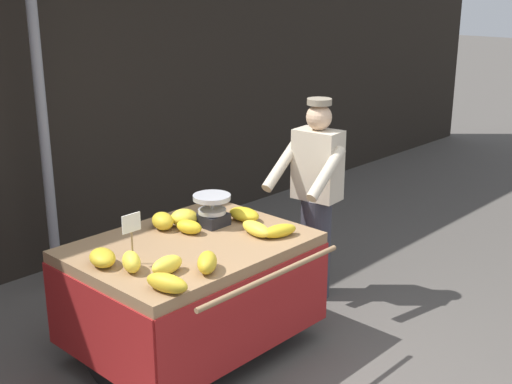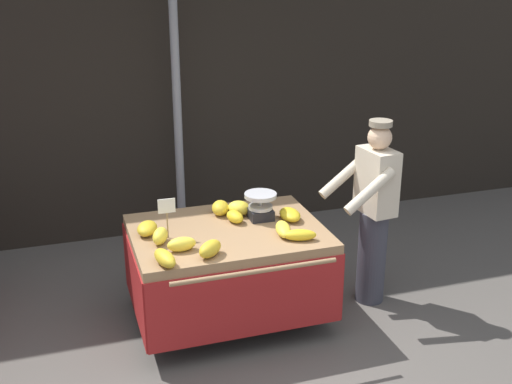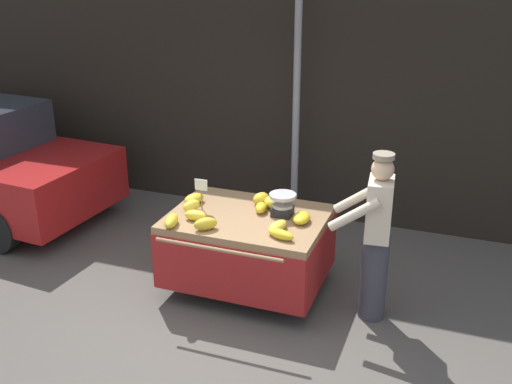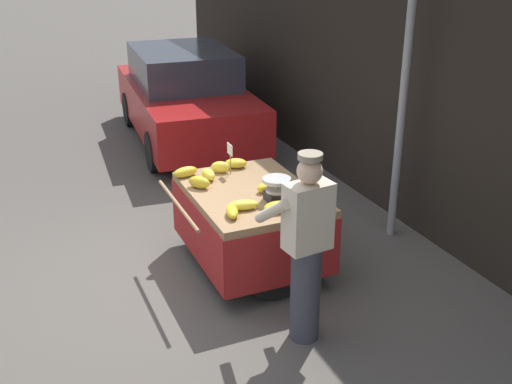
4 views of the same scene
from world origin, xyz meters
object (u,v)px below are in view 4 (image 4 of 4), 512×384
Objects in this scene: banana_bunch_2 at (281,181)px; banana_bunch_3 at (243,205)px; banana_bunch_0 at (266,187)px; banana_bunch_1 at (199,182)px; street_pole at (403,99)px; price_sign at (230,152)px; banana_bunch_4 at (236,163)px; banana_bunch_8 at (220,167)px; banana_bunch_9 at (208,174)px; parked_car at (186,97)px; weighing_scale at (277,189)px; banana_bunch_5 at (283,187)px; banana_bunch_6 at (277,207)px; banana_cart at (251,210)px; banana_bunch_10 at (232,212)px; banana_bunch_7 at (185,172)px; vendor_person at (306,248)px.

banana_bunch_3 is (0.38, -0.58, -0.01)m from banana_bunch_2.
banana_bunch_1 is (-0.37, -0.59, 0.01)m from banana_bunch_0.
street_pole is 9.52× the size of price_sign.
banana_bunch_4 is 1.18× the size of banana_bunch_8.
banana_bunch_3 is 0.86m from banana_bunch_9.
parked_car is at bearing 169.79° from price_sign.
weighing_scale is 0.24m from banana_bunch_0.
street_pole is at bearing 84.29° from banana_bunch_1.
parked_car reaches higher than banana_bunch_0.
banana_bunch_5 is 0.76× the size of banana_bunch_6.
banana_bunch_8 is at bearing -169.32° from banana_cart.
price_sign is 0.66m from banana_bunch_0.
banana_bunch_1 is 0.47m from banana_bunch_8.
parked_car is (-3.81, 0.69, -0.37)m from price_sign.
street_pole is at bearing 70.11° from banana_bunch_4.
banana_bunch_1 is at bearing -149.61° from banana_bunch_6.
banana_bunch_8 reaches higher than banana_bunch_9.
banana_bunch_1 is at bearing -121.35° from banana_bunch_5.
banana_bunch_2 is 0.86m from banana_bunch_10.
street_pole is 13.30× the size of banana_bunch_4.
banana_bunch_4 reaches higher than banana_bunch_3.
banana_cart is 0.63m from banana_bunch_6.
banana_bunch_10 is at bearing -57.31° from banana_bunch_2.
street_pole is 2.00m from banana_bunch_6.
banana_bunch_4 is at bearing 93.62° from banana_bunch_7.
banana_bunch_0 is 0.69m from banana_bunch_9.
banana_bunch_1 reaches higher than banana_bunch_9.
banana_bunch_7 and banana_bunch_9 have the same top height.
banana_bunch_3 is (0.91, -0.22, -0.20)m from price_sign.
banana_bunch_4 is 1.99m from vendor_person.
street_pole is 15.88× the size of banana_bunch_0.
banana_bunch_2 is 0.78× the size of banana_bunch_6.
weighing_scale is 0.37m from banana_bunch_2.
banana_bunch_3 is 0.07× the size of parked_car.
street_pole is at bearing 92.52° from banana_bunch_2.
banana_bunch_8 is 0.77× the size of banana_bunch_10.
banana_bunch_10 is at bearing -76.42° from street_pole.
banana_cart is at bearing 148.59° from banana_bunch_3.
banana_bunch_2 is (-0.31, 0.20, -0.06)m from weighing_scale.
banana_bunch_9 is at bearing 50.29° from banana_bunch_7.
parked_car reaches higher than banana_bunch_4.
price_sign is at bearing 166.23° from banana_bunch_3.
weighing_scale reaches higher than banana_bunch_10.
weighing_scale is 4.69m from parked_car.
banana_bunch_1 reaches higher than banana_bunch_7.
banana_bunch_1 reaches higher than banana_bunch_4.
weighing_scale is at bearing 10.55° from price_sign.
price_sign reaches higher than banana_bunch_9.
banana_bunch_10 is at bearing -73.14° from weighing_scale.
banana_bunch_2 reaches higher than banana_bunch_9.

